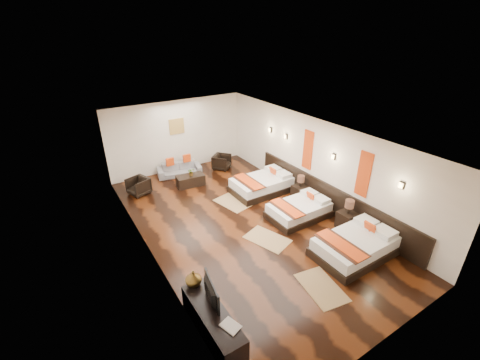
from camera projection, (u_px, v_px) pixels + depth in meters
floor at (242, 223)px, 9.59m from camera, size 5.50×9.50×0.01m
ceiling at (242, 134)px, 8.34m from camera, size 5.50×9.50×0.01m
back_wall at (177, 136)px, 12.56m from camera, size 5.50×0.01×2.80m
left_wall at (146, 209)px, 7.65m from camera, size 0.01×9.50×2.80m
right_wall at (314, 161)px, 10.28m from camera, size 0.01×9.50×2.80m
headboard_panel at (328, 198)px, 10.08m from camera, size 0.08×6.60×0.90m
bed_near at (355, 246)px, 8.19m from camera, size 2.12×1.34×0.81m
bed_mid at (299, 210)px, 9.81m from camera, size 1.89×1.19×0.72m
bed_far at (262, 184)px, 11.29m from camera, size 2.11×1.32×0.80m
nightstand_a at (347, 218)px, 9.23m from camera, size 0.47×0.47×0.93m
nightstand_b at (300, 191)px, 10.77m from camera, size 0.44×0.44×0.88m
jute_mat_near at (321, 287)px, 7.26m from camera, size 0.93×1.30×0.01m
jute_mat_mid at (267, 239)px, 8.88m from camera, size 1.10×1.38×0.01m
jute_mat_far at (233, 203)px, 10.67m from camera, size 1.00×1.34×0.01m
tv_console at (213, 322)px, 6.11m from camera, size 0.50×1.80×0.55m
tv at (208, 292)px, 6.10m from camera, size 0.26×0.85×0.48m
book at (226, 331)px, 5.59m from camera, size 0.35×0.41×0.03m
figurine at (193, 278)px, 6.52m from camera, size 0.44×0.44×0.36m
sofa at (179, 169)px, 12.51m from camera, size 1.78×0.99×0.49m
armchair_left at (138, 186)px, 11.09m from camera, size 0.84×0.83×0.61m
armchair_right at (222, 162)px, 13.02m from camera, size 0.92×0.93×0.61m
coffee_table at (191, 180)px, 11.73m from camera, size 1.04×0.59×0.40m
table_plant at (191, 172)px, 11.59m from camera, size 0.27×0.24×0.28m
orange_panel_a at (364, 174)px, 8.70m from camera, size 0.04×0.40×1.30m
orange_panel_b at (308, 150)px, 10.37m from camera, size 0.04×0.40×1.30m
sconce_near at (401, 185)px, 7.79m from camera, size 0.07×0.12×0.18m
sconce_mid at (333, 157)px, 9.45m from camera, size 0.07×0.12×0.18m
sconce_far at (286, 136)px, 11.12m from camera, size 0.07×0.12×0.18m
sconce_lounge at (270, 130)px, 11.80m from camera, size 0.07×0.12×0.18m
gold_artwork at (177, 126)px, 12.37m from camera, size 0.60×0.04×0.60m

